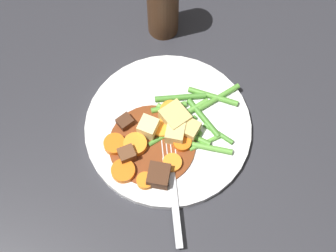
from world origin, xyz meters
TOP-DOWN VIEW (x-y plane):
  - ground_plane at (0.00, 0.00)m, footprint 3.00×3.00m
  - dinner_plate at (0.00, 0.00)m, footprint 0.25×0.25m
  - stew_sauce at (0.04, 0.01)m, footprint 0.13×0.13m
  - carrot_slice_0 at (0.08, 0.05)m, footprint 0.03×0.03m
  - carrot_slice_1 at (0.10, 0.02)m, footprint 0.05×0.05m
  - carrot_slice_2 at (0.01, 0.00)m, footprint 0.04×0.04m
  - carrot_slice_3 at (0.03, 0.05)m, footprint 0.04×0.04m
  - carrot_slice_4 at (0.00, 0.04)m, footprint 0.03×0.03m
  - carrot_slice_5 at (0.08, -0.02)m, footprint 0.04×0.04m
  - carrot_slice_6 at (0.06, 0.00)m, footprint 0.05×0.05m
  - carrot_slice_7 at (-0.02, -0.02)m, footprint 0.03×0.03m
  - potato_chunk_0 at (-0.02, 0.03)m, footprint 0.04×0.04m
  - potato_chunk_1 at (-0.01, 0.00)m, footprint 0.04×0.04m
  - potato_chunk_2 at (0.00, 0.02)m, footprint 0.04×0.04m
  - potato_chunk_3 at (0.03, -0.01)m, footprint 0.04×0.04m
  - meat_chunk_0 at (0.06, 0.06)m, footprint 0.04×0.04m
  - meat_chunk_1 at (0.08, 0.01)m, footprint 0.03×0.03m
  - meat_chunk_2 at (0.05, -0.04)m, footprint 0.02×0.02m
  - green_bean_0 at (-0.05, -0.00)m, footprint 0.05×0.01m
  - green_bean_1 at (-0.03, 0.06)m, footprint 0.06×0.06m
  - green_bean_2 at (-0.02, -0.01)m, footprint 0.03×0.06m
  - green_bean_3 at (-0.03, 0.01)m, footprint 0.01×0.06m
  - green_bean_4 at (-0.04, -0.03)m, footprint 0.07×0.05m
  - green_bean_5 at (-0.03, 0.05)m, footprint 0.05×0.01m
  - green_bean_6 at (0.00, 0.01)m, footprint 0.08×0.01m
  - green_bean_7 at (-0.02, -0.02)m, footprint 0.05×0.03m
  - green_bean_8 at (-0.05, 0.05)m, footprint 0.02×0.05m
  - green_bean_9 at (-0.09, 0.01)m, footprint 0.08×0.01m
  - green_bean_10 at (-0.05, 0.02)m, footprint 0.01×0.07m
  - green_bean_11 at (-0.08, 0.00)m, footprint 0.05×0.07m
  - green_bean_12 at (-0.02, 0.04)m, footprint 0.03×0.05m
  - fork at (0.05, 0.08)m, footprint 0.10×0.16m
  - pepper_mill at (-0.10, -0.16)m, footprint 0.05×0.05m

SIDE VIEW (x-z plane):
  - ground_plane at x=0.00m, z-range 0.00..0.00m
  - dinner_plate at x=0.00m, z-range 0.00..0.01m
  - stew_sauce at x=0.04m, z-range 0.01..0.02m
  - fork at x=0.05m, z-range 0.01..0.02m
  - green_bean_5 at x=-0.03m, z-range 0.01..0.02m
  - green_bean_6 at x=0.00m, z-range 0.01..0.02m
  - green_bean_8 at x=-0.05m, z-range 0.01..0.02m
  - green_bean_3 at x=-0.03m, z-range 0.01..0.02m
  - green_bean_2 at x=-0.02m, z-range 0.01..0.02m
  - green_bean_9 at x=-0.09m, z-range 0.01..0.02m
  - green_bean_1 at x=-0.03m, z-range 0.01..0.02m
  - green_bean_12 at x=-0.02m, z-range 0.01..0.02m
  - green_bean_11 at x=-0.08m, z-range 0.01..0.02m
  - green_bean_7 at x=-0.02m, z-range 0.01..0.02m
  - green_bean_10 at x=-0.05m, z-range 0.01..0.02m
  - green_bean_4 at x=-0.04m, z-range 0.01..0.02m
  - green_bean_0 at x=-0.05m, z-range 0.01..0.02m
  - carrot_slice_3 at x=0.03m, z-range 0.01..0.02m
  - carrot_slice_0 at x=0.08m, z-range 0.01..0.02m
  - carrot_slice_2 at x=0.01m, z-range 0.01..0.02m
  - carrot_slice_1 at x=0.10m, z-range 0.01..0.02m
  - carrot_slice_4 at x=0.00m, z-range 0.01..0.02m
  - carrot_slice_5 at x=0.08m, z-range 0.01..0.02m
  - carrot_slice_7 at x=-0.02m, z-range 0.01..0.03m
  - carrot_slice_6 at x=0.06m, z-range 0.01..0.03m
  - meat_chunk_2 at x=0.05m, z-range 0.01..0.03m
  - meat_chunk_0 at x=0.06m, z-range 0.01..0.03m
  - meat_chunk_1 at x=0.08m, z-range 0.01..0.03m
  - potato_chunk_0 at x=-0.02m, z-range 0.01..0.03m
  - potato_chunk_2 at x=0.00m, z-range 0.01..0.04m
  - potato_chunk_3 at x=0.03m, z-range 0.01..0.04m
  - potato_chunk_1 at x=-0.01m, z-range 0.01..0.04m
  - pepper_mill at x=-0.10m, z-range 0.00..0.14m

